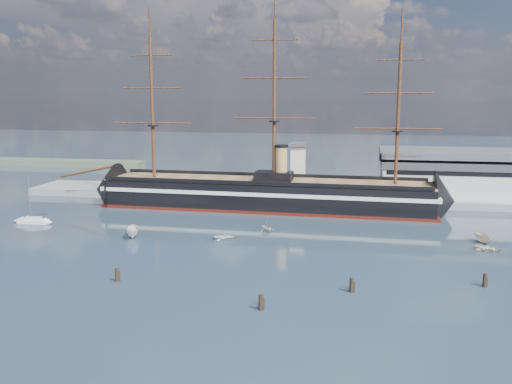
# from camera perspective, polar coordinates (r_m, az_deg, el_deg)

# --- Properties ---
(ground) EXTENTS (600.00, 600.00, 0.00)m
(ground) POSITION_cam_1_polar(r_m,az_deg,el_deg) (136.04, 1.38, -3.41)
(ground) COLOR #27353D
(ground) RESTS_ON ground
(quay) EXTENTS (180.00, 18.00, 2.00)m
(quay) POSITION_cam_1_polar(r_m,az_deg,el_deg) (169.98, 6.64, -0.75)
(quay) COLOR slate
(quay) RESTS_ON ground
(warehouse) EXTENTS (63.00, 21.00, 11.60)m
(warehouse) POSITION_cam_1_polar(r_m,az_deg,el_deg) (176.25, 22.56, 1.56)
(warehouse) COLOR #B7BABC
(warehouse) RESTS_ON ground
(quay_tower) EXTENTS (5.00, 5.00, 15.00)m
(quay_tower) POSITION_cam_1_polar(r_m,az_deg,el_deg) (166.08, 4.23, 2.45)
(quay_tower) COLOR silver
(quay_tower) RESTS_ON ground
(warship) EXTENTS (113.10, 18.77, 53.94)m
(warship) POSITION_cam_1_polar(r_m,az_deg,el_deg) (155.47, 0.43, -0.18)
(warship) COLOR black
(warship) RESTS_ON ground
(sailboat) EXTENTS (7.53, 2.57, 11.88)m
(sailboat) POSITION_cam_1_polar(r_m,az_deg,el_deg) (148.44, -21.38, -2.67)
(sailboat) COLOR silver
(sailboat) RESTS_ON ground
(motorboat_a) EXTENTS (8.22, 5.29, 3.09)m
(motorboat_a) POSITION_cam_1_polar(r_m,az_deg,el_deg) (127.87, -12.18, -4.51)
(motorboat_a) COLOR white
(motorboat_a) RESTS_ON ground
(motorboat_b) EXTENTS (1.99, 3.38, 1.48)m
(motorboat_b) POSITION_cam_1_polar(r_m,az_deg,el_deg) (123.86, -3.05, -4.77)
(motorboat_b) COLOR white
(motorboat_b) RESTS_ON ground
(motorboat_d) EXTENTS (6.48, 5.95, 2.26)m
(motorboat_d) POSITION_cam_1_polar(r_m,az_deg,el_deg) (130.70, 1.07, -3.96)
(motorboat_d) COLOR beige
(motorboat_d) RESTS_ON ground
(motorboat_e) EXTENTS (2.86, 3.63, 1.59)m
(motorboat_e) POSITION_cam_1_polar(r_m,az_deg,el_deg) (124.04, 22.22, -5.50)
(motorboat_e) COLOR beige
(motorboat_e) RESTS_ON ground
(motorboat_f) EXTENTS (7.47, 4.50, 2.81)m
(motorboat_f) POSITION_cam_1_polar(r_m,az_deg,el_deg) (129.81, 21.79, -4.80)
(motorboat_f) COLOR beige
(motorboat_f) RESTS_ON ground
(piling_near_left) EXTENTS (0.64, 0.64, 3.04)m
(piling_near_left) POSITION_cam_1_polar(r_m,az_deg,el_deg) (100.02, -13.72, -8.69)
(piling_near_left) COLOR black
(piling_near_left) RESTS_ON ground
(piling_near_mid) EXTENTS (0.64, 0.64, 3.08)m
(piling_near_mid) POSITION_cam_1_polar(r_m,az_deg,el_deg) (85.28, 0.47, -11.73)
(piling_near_mid) COLOR black
(piling_near_mid) RESTS_ON ground
(piling_near_right) EXTENTS (0.64, 0.64, 3.09)m
(piling_near_right) POSITION_cam_1_polar(r_m,az_deg,el_deg) (93.54, 9.51, -9.87)
(piling_near_right) COLOR black
(piling_near_right) RESTS_ON ground
(piling_far_right) EXTENTS (0.64, 0.64, 2.98)m
(piling_far_right) POSITION_cam_1_polar(r_m,az_deg,el_deg) (101.83, 21.86, -8.80)
(piling_far_right) COLOR black
(piling_far_right) RESTS_ON ground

